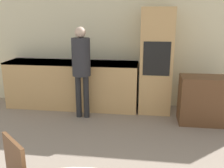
{
  "coord_description": "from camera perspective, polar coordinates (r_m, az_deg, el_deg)",
  "views": [
    {
      "loc": [
        0.34,
        0.32,
        1.81
      ],
      "look_at": [
        -0.01,
        2.9,
        1.09
      ],
      "focal_mm": 40.0,
      "sensor_mm": 36.0,
      "label": 1
    }
  ],
  "objects": [
    {
      "name": "wall_back",
      "position": [
        5.05,
        3.8,
        9.62
      ],
      "size": [
        6.49,
        0.05,
        2.6
      ],
      "color": "beige",
      "rests_on": "ground_plane"
    },
    {
      "name": "oven_unit",
      "position": [
        4.76,
        9.98,
        5.11
      ],
      "size": [
        0.59,
        0.59,
        1.95
      ],
      "color": "tan",
      "rests_on": "ground_plane"
    },
    {
      "name": "sideboard",
      "position": [
        4.55,
        21.05,
        -3.52
      ],
      "size": [
        0.95,
        0.45,
        0.83
      ],
      "color": "brown",
      "rests_on": "ground_plane"
    },
    {
      "name": "kitchen_counter",
      "position": [
        5.06,
        -9.08,
        0.01
      ],
      "size": [
        2.6,
        0.6,
        0.93
      ],
      "color": "tan",
      "rests_on": "ground_plane"
    },
    {
      "name": "person_standing",
      "position": [
        4.39,
        -7.04,
        4.82
      ],
      "size": [
        0.32,
        0.32,
        1.63
      ],
      "color": "#262628",
      "rests_on": "ground_plane"
    }
  ]
}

